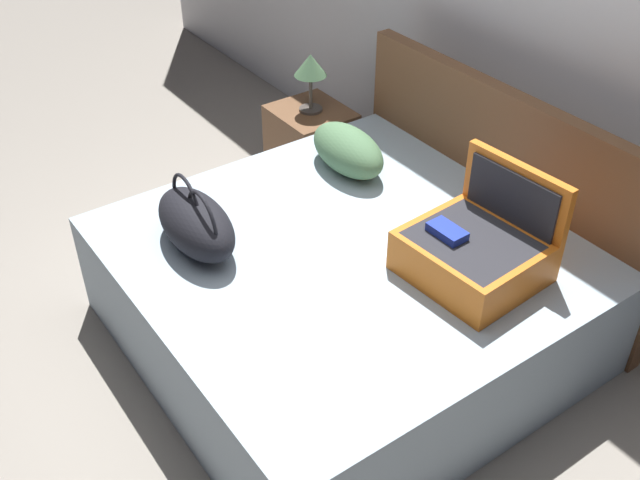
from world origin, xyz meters
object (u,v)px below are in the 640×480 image
object	(u,v)px
bed	(344,294)
table_lamp	(310,68)
pillow_near_headboard	(348,150)
hard_case_large	(476,250)
duffel_bag	(196,223)
nightstand	(311,148)

from	to	relation	value
bed	table_lamp	world-z (taller)	table_lamp
pillow_near_headboard	table_lamp	world-z (taller)	table_lamp
pillow_near_headboard	table_lamp	xyz separation A→B (m)	(-0.67, 0.24, 0.13)
hard_case_large	duffel_bag	bearing A→B (deg)	-138.31
duffel_bag	pillow_near_headboard	world-z (taller)	duffel_bag
nightstand	hard_case_large	bearing A→B (deg)	-11.02
bed	hard_case_large	world-z (taller)	hard_case_large
hard_case_large	bed	bearing A→B (deg)	-147.25
hard_case_large	duffel_bag	distance (m)	1.17
hard_case_large	pillow_near_headboard	bearing A→B (deg)	171.46
table_lamp	nightstand	bearing A→B (deg)	-90.00
hard_case_large	table_lamp	xyz separation A→B (m)	(-1.62, 0.32, 0.12)
bed	nightstand	xyz separation A→B (m)	(-1.19, 0.64, -0.01)
pillow_near_headboard	table_lamp	size ratio (longest dim) A/B	1.44
hard_case_large	pillow_near_headboard	world-z (taller)	hard_case_large
bed	table_lamp	bearing A→B (deg)	151.58
duffel_bag	table_lamp	distance (m)	1.41
bed	nightstand	world-z (taller)	bed
bed	table_lamp	distance (m)	1.44
hard_case_large	nightstand	bearing A→B (deg)	164.99
bed	duffel_bag	size ratio (longest dim) A/B	3.45
duffel_bag	nightstand	world-z (taller)	duffel_bag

